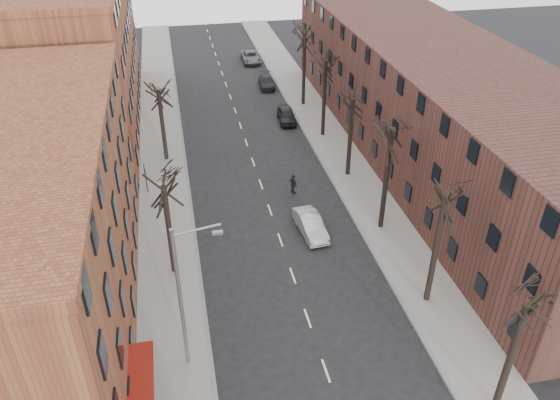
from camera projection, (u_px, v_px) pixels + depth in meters
sidewalk_left at (162, 155)px, 50.20m from camera, size 4.00×90.00×0.15m
sidewalk_right at (329, 139)px, 52.96m from camera, size 4.00×90.00×0.15m
building_left_near at (7, 241)px, 29.13m from camera, size 12.00×26.00×12.00m
building_left_far at (67, 56)px, 52.54m from camera, size 12.00×28.00×14.00m
building_right at (436, 104)px, 47.56m from camera, size 12.00×50.00×10.00m
tree_right_b at (426, 300)px, 33.94m from camera, size 5.20×5.20×10.80m
tree_right_c at (380, 228)px, 40.54m from camera, size 5.20×5.20×11.60m
tree_right_d at (347, 175)px, 47.15m from camera, size 5.20×5.20×10.00m
tree_right_e at (322, 136)px, 53.76m from camera, size 5.20×5.20×10.80m
tree_right_f at (303, 105)px, 60.36m from camera, size 5.20×5.20×11.60m
tree_left_a at (175, 272)px, 36.27m from camera, size 5.20×5.20×9.50m
tree_left_b at (167, 160)px, 49.49m from camera, size 5.20×5.20×9.50m
streetlight at (183, 294)px, 27.07m from camera, size 2.45×0.22×9.03m
silver_sedan at (311, 225)px, 39.62m from camera, size 1.86×4.40×1.41m
parked_car_near at (286, 115)px, 56.22m from camera, size 1.98×4.31×1.43m
parked_car_mid at (266, 82)px, 64.62m from camera, size 2.14×4.49×1.26m
parked_car_far at (251, 57)px, 72.35m from camera, size 2.30×4.93×1.37m
pedestrian_crossing at (293, 184)px, 44.19m from camera, size 0.78×1.08×1.70m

